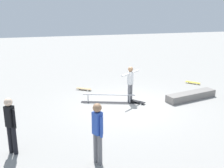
{
  "coord_description": "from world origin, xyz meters",
  "views": [
    {
      "loc": [
        3.59,
        10.01,
        4.05
      ],
      "look_at": [
        0.6,
        -0.16,
        1.0
      ],
      "focal_mm": 42.61,
      "sensor_mm": 36.0,
      "label": 1
    }
  ],
  "objects_px": {
    "skate_ledge": "(191,96)",
    "loose_skateboard_natural": "(84,89)",
    "bystander_blue_shirt": "(98,130)",
    "bystander_black_shirt": "(10,123)",
    "loose_skateboard_yellow": "(193,82)",
    "skater_main": "(130,82)",
    "skateboard_main": "(137,101)",
    "grind_rail": "(109,99)"
  },
  "relations": [
    {
      "from": "skater_main",
      "to": "loose_skateboard_natural",
      "type": "distance_m",
      "value": 2.97
    },
    {
      "from": "loose_skateboard_yellow",
      "to": "skateboard_main",
      "type": "bearing_deg",
      "value": 76.51
    },
    {
      "from": "skateboard_main",
      "to": "loose_skateboard_natural",
      "type": "relative_size",
      "value": 1.0
    },
    {
      "from": "grind_rail",
      "to": "skater_main",
      "type": "relative_size",
      "value": 1.5
    },
    {
      "from": "grind_rail",
      "to": "loose_skateboard_natural",
      "type": "relative_size",
      "value": 3.18
    },
    {
      "from": "skate_ledge",
      "to": "bystander_blue_shirt",
      "type": "relative_size",
      "value": 1.5
    },
    {
      "from": "skate_ledge",
      "to": "loose_skateboard_yellow",
      "type": "relative_size",
      "value": 3.47
    },
    {
      "from": "skater_main",
      "to": "loose_skateboard_yellow",
      "type": "height_order",
      "value": "skater_main"
    },
    {
      "from": "skate_ledge",
      "to": "bystander_blue_shirt",
      "type": "bearing_deg",
      "value": 36.2
    },
    {
      "from": "grind_rail",
      "to": "skateboard_main",
      "type": "distance_m",
      "value": 1.24
    },
    {
      "from": "skate_ledge",
      "to": "loose_skateboard_natural",
      "type": "relative_size",
      "value": 3.4
    },
    {
      "from": "grind_rail",
      "to": "skateboard_main",
      "type": "bearing_deg",
      "value": -178.03
    },
    {
      "from": "skateboard_main",
      "to": "bystander_black_shirt",
      "type": "height_order",
      "value": "bystander_black_shirt"
    },
    {
      "from": "bystander_blue_shirt",
      "to": "bystander_black_shirt",
      "type": "distance_m",
      "value": 2.52
    },
    {
      "from": "skater_main",
      "to": "skateboard_main",
      "type": "xyz_separation_m",
      "value": [
        -0.23,
        0.23,
        -0.86
      ]
    },
    {
      "from": "bystander_black_shirt",
      "to": "loose_skateboard_yellow",
      "type": "relative_size",
      "value": 2.26
    },
    {
      "from": "loose_skateboard_natural",
      "to": "loose_skateboard_yellow",
      "type": "height_order",
      "value": "same"
    },
    {
      "from": "skateboard_main",
      "to": "loose_skateboard_yellow",
      "type": "height_order",
      "value": "same"
    },
    {
      "from": "skate_ledge",
      "to": "loose_skateboard_natural",
      "type": "distance_m",
      "value": 5.26
    },
    {
      "from": "skateboard_main",
      "to": "loose_skateboard_natural",
      "type": "bearing_deg",
      "value": 179.44
    },
    {
      "from": "loose_skateboard_yellow",
      "to": "bystander_blue_shirt",
      "type": "bearing_deg",
      "value": 92.24
    },
    {
      "from": "skater_main",
      "to": "loose_skateboard_yellow",
      "type": "bearing_deg",
      "value": -14.34
    },
    {
      "from": "skate_ledge",
      "to": "grind_rail",
      "type": "bearing_deg",
      "value": -8.98
    },
    {
      "from": "bystander_blue_shirt",
      "to": "bystander_black_shirt",
      "type": "relative_size",
      "value": 1.02
    },
    {
      "from": "bystander_blue_shirt",
      "to": "loose_skateboard_natural",
      "type": "distance_m",
      "value": 6.77
    },
    {
      "from": "bystander_black_shirt",
      "to": "loose_skateboard_natural",
      "type": "xyz_separation_m",
      "value": [
        -3.07,
        -5.48,
        -0.88
      ]
    },
    {
      "from": "skater_main",
      "to": "skateboard_main",
      "type": "bearing_deg",
      "value": -81.27
    },
    {
      "from": "loose_skateboard_natural",
      "to": "loose_skateboard_yellow",
      "type": "bearing_deg",
      "value": -147.93
    },
    {
      "from": "skateboard_main",
      "to": "bystander_blue_shirt",
      "type": "distance_m",
      "value": 5.03
    },
    {
      "from": "skate_ledge",
      "to": "loose_skateboard_yellow",
      "type": "bearing_deg",
      "value": -124.42
    },
    {
      "from": "skate_ledge",
      "to": "loose_skateboard_natural",
      "type": "height_order",
      "value": "skate_ledge"
    },
    {
      "from": "bystander_blue_shirt",
      "to": "skater_main",
      "type": "bearing_deg",
      "value": 123.6
    },
    {
      "from": "skater_main",
      "to": "loose_skateboard_yellow",
      "type": "distance_m",
      "value": 4.78
    },
    {
      "from": "bystander_blue_shirt",
      "to": "loose_skateboard_yellow",
      "type": "distance_m",
      "value": 9.24
    },
    {
      "from": "skateboard_main",
      "to": "loose_skateboard_yellow",
      "type": "bearing_deg",
      "value": 78.86
    },
    {
      "from": "grind_rail",
      "to": "skate_ledge",
      "type": "height_order",
      "value": "grind_rail"
    },
    {
      "from": "bystander_black_shirt",
      "to": "loose_skateboard_yellow",
      "type": "height_order",
      "value": "bystander_black_shirt"
    },
    {
      "from": "grind_rail",
      "to": "bystander_blue_shirt",
      "type": "bearing_deg",
      "value": 90.69
    },
    {
      "from": "skater_main",
      "to": "bystander_black_shirt",
      "type": "xyz_separation_m",
      "value": [
        4.73,
        3.17,
        0.02
      ]
    },
    {
      "from": "grind_rail",
      "to": "skater_main",
      "type": "height_order",
      "value": "skater_main"
    },
    {
      "from": "skate_ledge",
      "to": "skater_main",
      "type": "bearing_deg",
      "value": -8.97
    },
    {
      "from": "loose_skateboard_yellow",
      "to": "bystander_black_shirt",
      "type": "bearing_deg",
      "value": 79.04
    }
  ]
}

